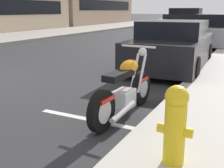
{
  "coord_description": "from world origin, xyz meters",
  "views": [
    {
      "loc": [
        -3.51,
        -6.21,
        1.68
      ],
      "look_at": [
        0.25,
        -4.31,
        0.56
      ],
      "focal_mm": 44.52,
      "sensor_mm": 36.0,
      "label": 1
    }
  ],
  "objects": [
    {
      "name": "parked_car_mid_block",
      "position": [
        16.62,
        -4.31,
        0.62
      ],
      "size": [
        4.55,
        1.88,
        1.3
      ],
      "rotation": [
        0.0,
        0.0,
        0.03
      ],
      "color": "#AD1919",
      "rests_on": "ground"
    },
    {
      "name": "parked_car_behind_motorcycle",
      "position": [
        4.66,
        -4.11,
        0.66
      ],
      "size": [
        4.45,
        2.05,
        1.4
      ],
      "rotation": [
        0.0,
        0.0,
        0.04
      ],
      "color": "black",
      "rests_on": "ground"
    },
    {
      "name": "parked_car_near_corner",
      "position": [
        10.94,
        -4.45,
        0.72
      ],
      "size": [
        4.5,
        1.82,
        1.51
      ],
      "rotation": [
        0.0,
        0.0,
        -0.01
      ],
      "color": "gray",
      "rests_on": "ground"
    },
    {
      "name": "sidewalk_far_curb",
      "position": [
        12.0,
        7.31,
        0.07
      ],
      "size": [
        120.0,
        5.0,
        0.14
      ],
      "primitive_type": "cube",
      "color": "gray",
      "rests_on": "ground"
    },
    {
      "name": "parked_motorcycle",
      "position": [
        0.42,
        -4.45,
        0.42
      ],
      "size": [
        2.01,
        0.62,
        1.11
      ],
      "rotation": [
        0.0,
        0.0,
        -0.04
      ],
      "color": "black",
      "rests_on": "ground"
    },
    {
      "name": "crossing_truck",
      "position": [
        32.15,
        1.69,
        1.01
      ],
      "size": [
        2.28,
        5.16,
        1.95
      ],
      "rotation": [
        0.0,
        0.0,
        1.54
      ],
      "color": "black",
      "rests_on": "ground"
    },
    {
      "name": "fire_hydrant",
      "position": [
        -0.89,
        -5.6,
        0.58
      ],
      "size": [
        0.24,
        0.36,
        0.84
      ],
      "color": "gold",
      "rests_on": "sidewalk_near_curb"
    },
    {
      "name": "parking_stall_stripe",
      "position": [
        0.0,
        -4.21,
        0.0
      ],
      "size": [
        0.12,
        2.2,
        0.01
      ],
      "primitive_type": "cube",
      "color": "silver",
      "rests_on": "ground"
    }
  ]
}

